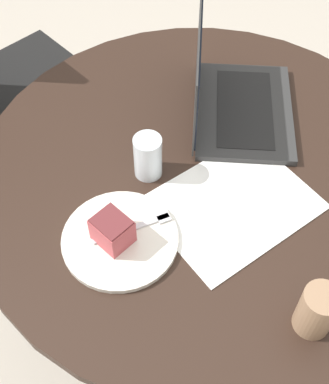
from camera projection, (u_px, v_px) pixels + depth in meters
name	position (u px, v px, depth m)	size (l,w,h in m)	color
ground_plane	(192.00, 308.00, 1.82)	(12.00, 12.00, 0.00)	#B7AD9E
dining_table	(201.00, 205.00, 1.35)	(1.07, 1.07, 0.74)	black
chair	(3.00, 85.00, 1.74)	(0.45, 0.45, 1.02)	black
paper_document	(232.00, 204.00, 1.17)	(0.35, 0.29, 0.00)	white
plate	(120.00, 239.00, 1.11)	(0.24, 0.24, 0.01)	silver
cake_slice	(112.00, 230.00, 1.08)	(0.07, 0.08, 0.07)	#B74C51
fork	(140.00, 225.00, 1.12)	(0.17, 0.07, 0.00)	silver
coffee_glass	(317.00, 311.00, 0.96)	(0.07, 0.07, 0.11)	#997556
water_glass	(148.00, 157.00, 1.18)	(0.06, 0.06, 0.11)	silver
laptop	(233.00, 101.00, 1.31)	(0.41, 0.41, 0.23)	#2D2D2D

